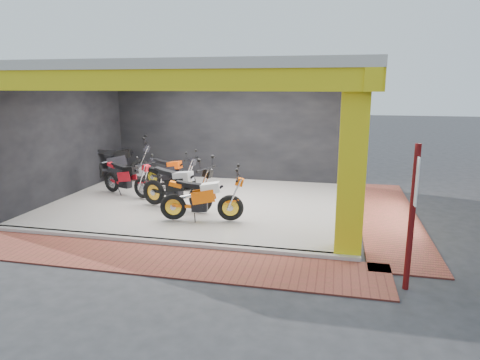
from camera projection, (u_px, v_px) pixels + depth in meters
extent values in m
plane|color=#2D2D30|center=(178.00, 228.00, 9.79)|extent=(80.00, 80.00, 0.00)
cube|color=beige|center=(204.00, 203.00, 11.68)|extent=(8.00, 6.00, 0.10)
cube|color=beige|center=(202.00, 69.00, 10.91)|extent=(8.40, 6.40, 0.20)
cube|color=black|center=(231.00, 130.00, 14.26)|extent=(8.20, 0.20, 3.50)
cube|color=black|center=(66.00, 137.00, 12.20)|extent=(0.20, 6.20, 3.50)
cube|color=yellow|center=(352.00, 166.00, 7.88)|extent=(0.50, 0.50, 3.50)
cube|color=yellow|center=(154.00, 80.00, 8.12)|extent=(8.40, 0.30, 0.40)
cube|color=yellow|center=(363.00, 81.00, 10.11)|extent=(0.30, 6.40, 0.40)
cube|color=beige|center=(160.00, 242.00, 8.81)|extent=(8.00, 0.20, 0.10)
cube|color=brown|center=(144.00, 258.00, 8.07)|extent=(9.00, 1.40, 0.03)
cube|color=brown|center=(388.00, 216.00, 10.65)|extent=(1.40, 7.00, 0.03)
cylinder|color=#5A0D0D|center=(412.00, 219.00, 6.63)|extent=(0.09, 0.09, 2.36)
cube|color=white|center=(415.00, 180.00, 6.50)|extent=(0.04, 0.33, 0.75)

